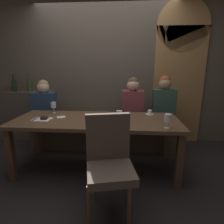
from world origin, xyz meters
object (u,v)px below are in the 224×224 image
at_px(diner_redhead, 45,103).
at_px(wine_glass_center_back, 168,118).
at_px(chair_near_side, 109,158).
at_px(wine_bottle_pale_label, 30,85).
at_px(dining_table, 96,125).
at_px(fork_on_table, 34,119).
at_px(diner_far_end, 164,102).
at_px(wine_glass_far_right, 53,105).
at_px(dessert_plate, 44,119).
at_px(wine_bottle_dark_red, 14,85).
at_px(espresso_cup, 150,113).
at_px(wine_glass_near_right, 119,115).
at_px(diner_bearded, 133,102).
at_px(banquette_bench, 103,136).

relative_size(diner_redhead, wine_glass_center_back, 4.59).
distance_m(chair_near_side, wine_bottle_pale_label, 2.51).
bearing_deg(dining_table, fork_on_table, -175.29).
height_order(diner_far_end, wine_glass_far_right, diner_far_end).
height_order(diner_far_end, dessert_plate, diner_far_end).
xyz_separation_m(wine_bottle_pale_label, dessert_plate, (0.77, -1.16, -0.32)).
bearing_deg(wine_bottle_dark_red, wine_bottle_pale_label, 0.42).
relative_size(wine_bottle_dark_red, espresso_cup, 2.72).
bearing_deg(wine_glass_near_right, wine_glass_far_right, 155.29).
height_order(wine_bottle_pale_label, dessert_plate, wine_bottle_pale_label).
bearing_deg(wine_glass_near_right, wine_bottle_dark_red, 149.09).
bearing_deg(wine_glass_near_right, wine_glass_center_back, -12.77).
height_order(chair_near_side, diner_bearded, diner_bearded).
distance_m(banquette_bench, wine_glass_far_right, 1.02).
distance_m(wine_bottle_dark_red, espresso_cup, 2.63).
xyz_separation_m(banquette_bench, dessert_plate, (-0.68, -0.79, 0.53)).
height_order(wine_bottle_pale_label, wine_glass_near_right, wine_bottle_pale_label).
relative_size(dining_table, wine_glass_near_right, 13.41).
relative_size(diner_far_end, wine_bottle_pale_label, 2.54).
bearing_deg(banquette_bench, diner_bearded, 3.36).
bearing_deg(dining_table, diner_redhead, 145.76).
relative_size(diner_redhead, espresso_cup, 6.27).
relative_size(wine_bottle_dark_red, wine_glass_center_back, 1.99).
height_order(diner_bearded, wine_glass_near_right, diner_bearded).
bearing_deg(dessert_plate, diner_bearded, 34.69).
distance_m(diner_redhead, wine_glass_center_back, 2.13).
bearing_deg(wine_bottle_pale_label, dining_table, -36.30).
bearing_deg(diner_redhead, diner_far_end, 0.68).
distance_m(wine_glass_near_right, espresso_cup, 0.65).
bearing_deg(banquette_bench, dessert_plate, -130.63).
xyz_separation_m(wine_bottle_dark_red, wine_glass_far_right, (1.06, -0.78, -0.21)).
bearing_deg(fork_on_table, diner_bearded, 37.81).
bearing_deg(diner_bearded, wine_bottle_pale_label, 170.32).
xyz_separation_m(banquette_bench, fork_on_table, (-0.82, -0.77, 0.51)).
bearing_deg(chair_near_side, espresso_cup, 63.71).
distance_m(diner_bearded, diner_far_end, 0.51).
relative_size(diner_far_end, fork_on_table, 4.88).
height_order(banquette_bench, wine_bottle_dark_red, wine_bottle_dark_red).
xyz_separation_m(wine_bottle_dark_red, dessert_plate, (1.07, -1.16, -0.32)).
bearing_deg(chair_near_side, wine_bottle_dark_red, 138.23).
bearing_deg(banquette_bench, wine_glass_center_back, -49.11).
distance_m(diner_bearded, espresso_cup, 0.50).
xyz_separation_m(dining_table, diner_redhead, (-1.01, 0.69, 0.15)).
height_order(wine_glass_center_back, fork_on_table, wine_glass_center_back).
xyz_separation_m(diner_redhead, diner_bearded, (1.52, 0.04, 0.02)).
height_order(diner_bearded, espresso_cup, diner_bearded).
distance_m(chair_near_side, espresso_cup, 1.16).
bearing_deg(banquette_bench, diner_far_end, 0.68).
height_order(diner_redhead, dessert_plate, diner_redhead).
bearing_deg(banquette_bench, chair_near_side, -80.33).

